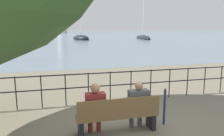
{
  "coord_description": "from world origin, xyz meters",
  "views": [
    {
      "loc": [
        -1.36,
        -4.74,
        2.46
      ],
      "look_at": [
        0.0,
        0.5,
        1.48
      ],
      "focal_mm": 35.0,
      "sensor_mm": 36.0,
      "label": 1
    }
  ],
  "objects_px": {
    "seated_person_right": "(138,103)",
    "sailboat_0": "(3,41)",
    "park_bench": "(118,116)",
    "closed_umbrella": "(165,104)",
    "sailboat_1": "(143,38)",
    "sailboat_3": "(81,38)",
    "harbor_lighthouse": "(62,11)",
    "seated_person_left": "(95,106)"
  },
  "relations": [
    {
      "from": "sailboat_1",
      "to": "sailboat_3",
      "type": "xyz_separation_m",
      "value": [
        -14.66,
        0.18,
        0.04
      ]
    },
    {
      "from": "park_bench",
      "to": "sailboat_1",
      "type": "xyz_separation_m",
      "value": [
        18.88,
        43.96,
        -0.12
      ]
    },
    {
      "from": "seated_person_left",
      "to": "sailboat_0",
      "type": "distance_m",
      "value": 37.11
    },
    {
      "from": "seated_person_right",
      "to": "sailboat_0",
      "type": "height_order",
      "value": "sailboat_0"
    },
    {
      "from": "seated_person_right",
      "to": "sailboat_3",
      "type": "bearing_deg",
      "value": 85.21
    },
    {
      "from": "seated_person_right",
      "to": "harbor_lighthouse",
      "type": "bearing_deg",
      "value": 88.88
    },
    {
      "from": "sailboat_0",
      "to": "sailboat_3",
      "type": "bearing_deg",
      "value": 37.68
    },
    {
      "from": "park_bench",
      "to": "seated_person_right",
      "type": "bearing_deg",
      "value": 8.28
    },
    {
      "from": "sailboat_0",
      "to": "sailboat_1",
      "type": "bearing_deg",
      "value": 23.15
    },
    {
      "from": "sailboat_0",
      "to": "harbor_lighthouse",
      "type": "distance_m",
      "value": 85.65
    },
    {
      "from": "park_bench",
      "to": "closed_umbrella",
      "type": "xyz_separation_m",
      "value": [
        1.29,
        0.16,
        0.12
      ]
    },
    {
      "from": "park_bench",
      "to": "sailboat_1",
      "type": "height_order",
      "value": "sailboat_1"
    },
    {
      "from": "sailboat_0",
      "to": "park_bench",
      "type": "bearing_deg",
      "value": -66.99
    },
    {
      "from": "park_bench",
      "to": "sailboat_0",
      "type": "distance_m",
      "value": 37.32
    },
    {
      "from": "sailboat_3",
      "to": "harbor_lighthouse",
      "type": "distance_m",
      "value": 76.64
    },
    {
      "from": "seated_person_left",
      "to": "sailboat_3",
      "type": "bearing_deg",
      "value": 83.84
    },
    {
      "from": "closed_umbrella",
      "to": "sailboat_0",
      "type": "relative_size",
      "value": 0.13
    },
    {
      "from": "park_bench",
      "to": "sailboat_1",
      "type": "bearing_deg",
      "value": 66.75
    },
    {
      "from": "closed_umbrella",
      "to": "seated_person_right",
      "type": "bearing_deg",
      "value": -173.97
    },
    {
      "from": "harbor_lighthouse",
      "to": "seated_person_right",
      "type": "bearing_deg",
      "value": -91.12
    },
    {
      "from": "park_bench",
      "to": "harbor_lighthouse",
      "type": "bearing_deg",
      "value": 88.63
    },
    {
      "from": "sailboat_1",
      "to": "harbor_lighthouse",
      "type": "bearing_deg",
      "value": 105.6
    },
    {
      "from": "sailboat_3",
      "to": "harbor_lighthouse",
      "type": "bearing_deg",
      "value": 68.27
    },
    {
      "from": "closed_umbrella",
      "to": "harbor_lighthouse",
      "type": "bearing_deg",
      "value": 89.25
    },
    {
      "from": "sailboat_1",
      "to": "sailboat_3",
      "type": "distance_m",
      "value": 14.66
    },
    {
      "from": "closed_umbrella",
      "to": "seated_person_left",
      "type": "bearing_deg",
      "value": -177.46
    },
    {
      "from": "closed_umbrella",
      "to": "sailboat_1",
      "type": "height_order",
      "value": "sailboat_1"
    },
    {
      "from": "closed_umbrella",
      "to": "sailboat_0",
      "type": "bearing_deg",
      "value": 107.33
    },
    {
      "from": "sailboat_3",
      "to": "sailboat_1",
      "type": "bearing_deg",
      "value": -23.47
    },
    {
      "from": "sailboat_0",
      "to": "sailboat_3",
      "type": "relative_size",
      "value": 0.68
    },
    {
      "from": "seated_person_right",
      "to": "seated_person_left",
      "type": "bearing_deg",
      "value": -180.0
    },
    {
      "from": "sailboat_1",
      "to": "park_bench",
      "type": "bearing_deg",
      "value": -109.56
    },
    {
      "from": "park_bench",
      "to": "seated_person_right",
      "type": "xyz_separation_m",
      "value": [
        0.53,
        0.08,
        0.23
      ]
    },
    {
      "from": "sailboat_1",
      "to": "harbor_lighthouse",
      "type": "distance_m",
      "value": 78.47
    },
    {
      "from": "seated_person_right",
      "to": "sailboat_3",
      "type": "distance_m",
      "value": 44.22
    },
    {
      "from": "sailboat_3",
      "to": "sailboat_0",
      "type": "bearing_deg",
      "value": -172.74
    },
    {
      "from": "sailboat_0",
      "to": "sailboat_1",
      "type": "relative_size",
      "value": 0.68
    },
    {
      "from": "sailboat_1",
      "to": "closed_umbrella",
      "type": "bearing_deg",
      "value": -108.2
    },
    {
      "from": "sailboat_3",
      "to": "harbor_lighthouse",
      "type": "height_order",
      "value": "harbor_lighthouse"
    },
    {
      "from": "seated_person_right",
      "to": "sailboat_0",
      "type": "distance_m",
      "value": 37.39
    },
    {
      "from": "closed_umbrella",
      "to": "sailboat_1",
      "type": "distance_m",
      "value": 47.2
    },
    {
      "from": "closed_umbrella",
      "to": "sailboat_0",
      "type": "distance_m",
      "value": 37.53
    }
  ]
}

